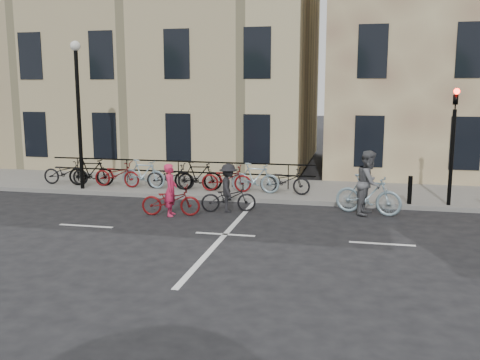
% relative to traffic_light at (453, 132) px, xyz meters
% --- Properties ---
extents(ground, '(120.00, 120.00, 0.00)m').
position_rel_traffic_light_xyz_m(ground, '(-6.20, -4.34, -2.45)').
color(ground, black).
rests_on(ground, ground).
extents(sidewalk, '(46.00, 4.00, 0.15)m').
position_rel_traffic_light_xyz_m(sidewalk, '(-10.20, 1.66, -2.38)').
color(sidewalk, slate).
rests_on(sidewalk, ground).
extents(building_west, '(20.00, 10.00, 10.00)m').
position_rel_traffic_light_xyz_m(building_west, '(-15.20, 8.66, 2.70)').
color(building_west, beige).
rests_on(building_west, sidewalk).
extents(traffic_light, '(0.18, 0.30, 3.90)m').
position_rel_traffic_light_xyz_m(traffic_light, '(0.00, 0.00, 0.00)').
color(traffic_light, black).
rests_on(traffic_light, sidewalk).
extents(lamp_post, '(0.36, 0.36, 5.28)m').
position_rel_traffic_light_xyz_m(lamp_post, '(-12.70, 0.06, 1.04)').
color(lamp_post, black).
rests_on(lamp_post, sidewalk).
extents(bollard_east, '(0.14, 0.14, 0.90)m').
position_rel_traffic_light_xyz_m(bollard_east, '(-1.20, -0.09, -1.85)').
color(bollard_east, black).
rests_on(bollard_east, sidewalk).
extents(parked_bikes, '(10.40, 1.23, 1.05)m').
position_rel_traffic_light_xyz_m(parked_bikes, '(-9.50, 0.70, -1.81)').
color(parked_bikes, black).
rests_on(parked_bikes, sidewalk).
extents(cyclist_pink, '(1.84, 0.89, 1.58)m').
position_rel_traffic_light_xyz_m(cyclist_pink, '(-8.30, -2.64, -1.91)').
color(cyclist_pink, maroon).
rests_on(cyclist_pink, ground).
extents(cyclist_grey, '(2.10, 1.12, 1.96)m').
position_rel_traffic_light_xyz_m(cyclist_grey, '(-2.51, -1.20, -1.66)').
color(cyclist_grey, '#87A4B1').
rests_on(cyclist_grey, ground).
extents(cyclist_dark, '(1.79, 1.09, 1.51)m').
position_rel_traffic_light_xyz_m(cyclist_dark, '(-6.73, -1.77, -1.86)').
color(cyclist_dark, black).
rests_on(cyclist_dark, ground).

